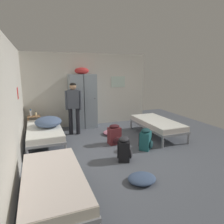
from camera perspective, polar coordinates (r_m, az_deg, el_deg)
name	(u,v)px	position (r m, az deg, el deg)	size (l,w,h in m)	color
ground_plane	(116,151)	(5.11, 1.07, -11.06)	(8.34, 8.34, 0.00)	#565B66
room_backdrop	(59,96)	(5.64, -14.96, 4.32)	(4.48, 5.27, 2.57)	beige
locker_bank	(83,100)	(6.91, -8.39, 3.35)	(0.90, 0.55, 2.07)	#8C99A3
shelf_unit	(34,123)	(6.80, -21.33, -2.89)	(0.38, 0.30, 0.57)	#99704C
bed_left_front	(53,181)	(3.27, -16.49, -18.34)	(0.90, 1.90, 0.49)	gray
bed_right	(157,124)	(6.26, 12.73, -3.25)	(0.90, 1.90, 0.49)	gray
bed_left_rear	(44,131)	(5.68, -18.78, -5.22)	(0.90, 1.90, 0.49)	gray
bedding_heap	(48,122)	(5.65, -17.79, -2.65)	(0.70, 0.76, 0.27)	slate
person_traveler	(74,104)	(6.23, -10.94, 2.33)	(0.49, 0.30, 1.61)	black
water_bottle	(31,113)	(6.75, -22.22, -0.27)	(0.07, 0.07, 0.22)	white
lotion_bottle	(36,114)	(6.69, -20.92, -0.53)	(0.05, 0.05, 0.15)	beige
backpack_black	(124,149)	(4.54, 3.56, -10.59)	(0.40, 0.39, 0.55)	black
backpack_maroon	(114,135)	(5.46, 0.72, -6.57)	(0.34, 0.36, 0.55)	maroon
backpack_teal	(146,140)	(5.19, 9.68, -7.79)	(0.42, 0.42, 0.55)	#23666B
clothes_pile_denim	(142,179)	(3.85, 8.55, -18.34)	(0.53, 0.46, 0.13)	#42567A
clothes_pile_pink	(111,133)	(6.30, -0.35, -5.92)	(0.48, 0.50, 0.12)	pink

